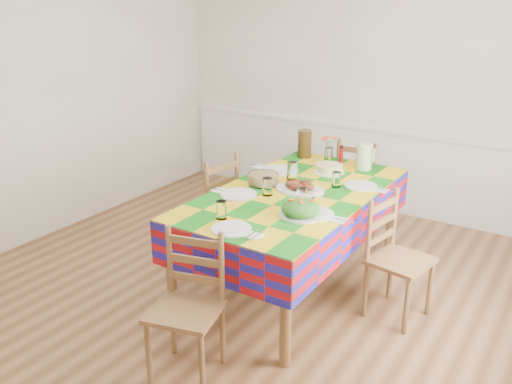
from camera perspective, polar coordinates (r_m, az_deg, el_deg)
room at (r=3.87m, az=-3.21°, el=6.30°), size 4.58×5.08×2.78m
wainscot at (r=6.21m, az=10.54°, el=3.03°), size 4.41×0.06×0.92m
dining_table at (r=4.29m, az=4.14°, el=-1.09°), size 1.13×2.10×0.82m
setting_near_head at (r=3.62m, az=-2.91°, el=-3.17°), size 0.43×0.29×0.13m
setting_left_near at (r=4.16m, az=-0.81°, el=0.07°), size 0.52×0.31×0.14m
setting_left_far at (r=4.67m, az=2.90°, el=2.32°), size 0.57×0.34×0.15m
setting_right_near at (r=3.87m, az=5.80°, el=-1.63°), size 0.51×0.29×0.13m
setting_right_far at (r=4.41m, az=10.13°, el=0.87°), size 0.49×0.28×0.13m
meat_platter at (r=4.27m, az=4.60°, el=0.53°), size 0.40×0.29×0.08m
salad_platter at (r=3.78m, az=4.73°, el=-1.82°), size 0.30×0.30×0.13m
pasta_bowl at (r=4.40m, az=0.77°, el=1.39°), size 0.25×0.25×0.09m
cake at (r=4.74m, az=7.69°, el=2.45°), size 0.27×0.27×0.07m
serving_utensils at (r=4.12m, az=5.58°, el=-0.65°), size 0.15×0.34×0.01m
flower_vase at (r=5.05m, az=7.64°, el=4.36°), size 0.16×0.13×0.25m
hot_sauce at (r=5.03m, az=8.94°, el=3.99°), size 0.04×0.04×0.16m
green_pitcher at (r=4.86m, az=11.34°, el=3.71°), size 0.14×0.14×0.23m
tea_pitcher at (r=5.15m, az=5.14°, el=5.07°), size 0.13×0.13×0.26m
name_card at (r=3.47m, az=-3.48°, el=-4.58°), size 0.08×0.02×0.02m
chair_near at (r=3.43m, az=-7.18°, el=-11.95°), size 0.50×0.48×0.93m
chair_far at (r=5.51m, az=10.79°, el=0.67°), size 0.44×0.42×0.96m
chair_left at (r=4.80m, az=-4.73°, el=-1.78°), size 0.46×0.48×0.99m
chair_right at (r=4.11m, az=14.48°, el=-6.81°), size 0.46×0.47×0.93m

